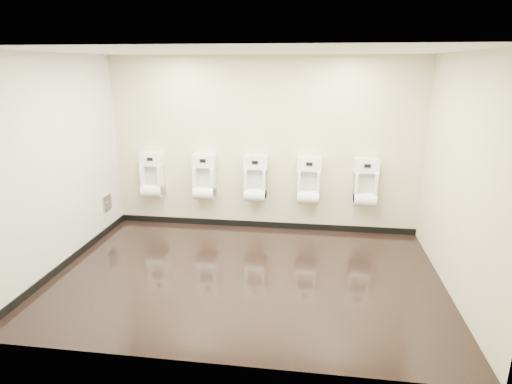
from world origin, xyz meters
The scene contains 15 objects.
ground centered at (0.00, 0.00, 0.00)m, with size 5.00×3.50×0.00m, color black.
ceiling centered at (0.00, 0.00, 2.80)m, with size 5.00×3.50×0.00m, color silver.
back_wall centered at (0.00, 1.75, 1.40)m, with size 5.00×0.02×2.80m, color beige.
front_wall centered at (0.00, -1.75, 1.40)m, with size 5.00×0.02×2.80m, color beige.
left_wall centered at (-2.50, 0.00, 1.40)m, with size 0.02×3.50×2.80m, color beige.
right_wall centered at (2.50, 0.00, 1.40)m, with size 0.02×3.50×2.80m, color beige.
tile_overlay_left centered at (-2.50, 0.00, 1.40)m, with size 0.01×3.50×2.80m, color silver.
skirting_back centered at (0.00, 1.74, 0.05)m, with size 5.00×0.02×0.10m, color black.
skirting_left centered at (-2.49, 0.00, 0.05)m, with size 0.02×3.50×0.10m, color black.
access_panel centered at (-2.48, 1.20, 0.50)m, with size 0.04×0.25×0.25m.
urinal_0 centered at (-1.85, 1.62, 0.83)m, with size 0.39×0.29×0.73m.
urinal_1 centered at (-0.96, 1.62, 0.83)m, with size 0.39×0.29×0.73m.
urinal_2 centered at (-0.11, 1.62, 0.83)m, with size 0.39×0.29×0.73m.
urinal_3 centered at (0.75, 1.62, 0.83)m, with size 0.39×0.29×0.73m.
urinal_4 centered at (1.64, 1.62, 0.83)m, with size 0.39×0.29×0.73m.
Camera 1 is at (0.82, -4.99, 2.66)m, focal length 30.00 mm.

